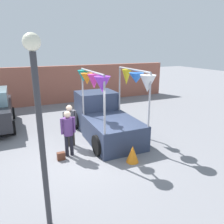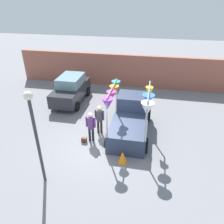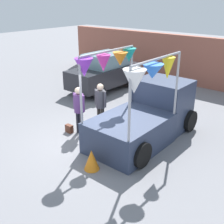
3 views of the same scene
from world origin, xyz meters
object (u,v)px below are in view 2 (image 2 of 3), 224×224
at_px(vendor_truck, 131,117).
at_px(parked_car, 71,89).
at_px(street_lamp, 34,127).
at_px(person_vendor, 99,117).
at_px(person_customer, 91,124).
at_px(handbag, 84,140).
at_px(folded_kite_bundle_tangerine, 123,157).

bearing_deg(vendor_truck, parked_car, 146.72).
relative_size(vendor_truck, street_lamp, 1.02).
height_order(vendor_truck, parked_car, vendor_truck).
bearing_deg(person_vendor, street_lamp, -110.58).
bearing_deg(vendor_truck, street_lamp, -125.34).
distance_m(parked_car, street_lamp, 7.74).
bearing_deg(person_vendor, vendor_truck, 17.43).
relative_size(person_customer, person_vendor, 1.01).
relative_size(person_customer, handbag, 6.08).
relative_size(parked_car, person_customer, 2.35).
distance_m(vendor_truck, person_customer, 2.33).
height_order(person_customer, street_lamp, street_lamp).
distance_m(person_vendor, folded_kite_bundle_tangerine, 2.80).
relative_size(handbag, street_lamp, 0.07).
relative_size(person_vendor, street_lamp, 0.41).
xyz_separation_m(vendor_truck, handbag, (-2.27, -1.53, -0.77)).
bearing_deg(vendor_truck, person_vendor, -162.57).
bearing_deg(handbag, vendor_truck, 33.96).
relative_size(parked_car, person_vendor, 2.36).
relative_size(street_lamp, folded_kite_bundle_tangerine, 6.79).
xyz_separation_m(person_customer, person_vendor, (0.26, 0.81, -0.01)).
xyz_separation_m(street_lamp, folded_kite_bundle_tangerine, (3.07, 1.70, -2.35)).
bearing_deg(handbag, street_lamp, -106.38).
bearing_deg(street_lamp, person_vendor, 69.42).
bearing_deg(handbag, person_customer, 29.74).
height_order(parked_car, person_vendor, parked_car).
height_order(person_vendor, handbag, person_vendor).
xyz_separation_m(vendor_truck, street_lamp, (-3.10, -4.38, 1.74)).
bearing_deg(parked_car, person_customer, -58.26).
bearing_deg(person_vendor, parked_car, 129.78).
bearing_deg(vendor_truck, person_customer, -145.32).
height_order(parked_car, folded_kite_bundle_tangerine, parked_car).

